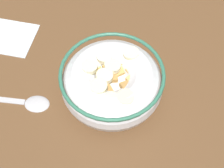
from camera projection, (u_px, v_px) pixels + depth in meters
The scene contains 3 objects.
ground_plane at pixel (112, 96), 54.81cm from camera, with size 107.67×107.67×2.00cm, color brown.
cereal_bowl at pixel (112, 82), 50.98cm from camera, with size 16.83×16.83×6.84cm.
spoon at pixel (26, 102), 52.67cm from camera, with size 13.72×9.51×0.80cm.
Camera 1 is at (17.10, -21.43, 46.51)cm, focal length 49.96 mm.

